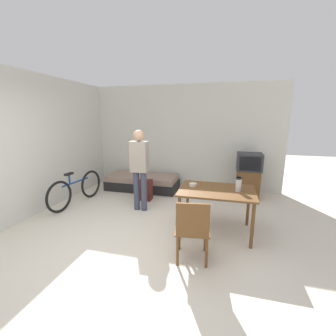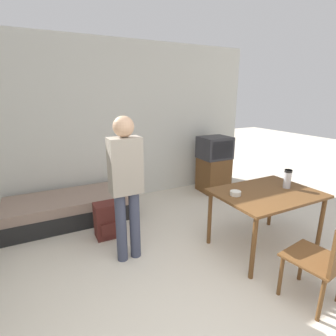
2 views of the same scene
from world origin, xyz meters
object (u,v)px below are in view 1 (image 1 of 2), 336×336
tv (248,175)px  daybed (143,182)px  wooden_chair (192,228)px  dining_table (217,195)px  person_standing (139,165)px  mate_bowl (193,185)px  bicycle (76,189)px  thermos_flask (239,184)px  backpack (145,190)px

tv → daybed: bearing=-179.4°
wooden_chair → dining_table: bearing=74.9°
person_standing → mate_bowl: bearing=-21.5°
bicycle → thermos_flask: size_ratio=6.94×
dining_table → mate_bowl: (-0.40, 0.09, 0.11)m
dining_table → bicycle: bicycle is taller
wooden_chair → bicycle: 3.11m
bicycle → person_standing: (1.47, 0.05, 0.62)m
wooden_chair → mate_bowl: wooden_chair is taller
bicycle → person_standing: size_ratio=0.98×
wooden_chair → bicycle: size_ratio=0.54×
dining_table → wooden_chair: 0.96m
wooden_chair → backpack: bearing=124.6°
mate_bowl → wooden_chair: bearing=-81.4°
thermos_flask → bicycle: bearing=171.6°
backpack → mate_bowl: bearing=-39.4°
daybed → backpack: bearing=-64.5°
mate_bowl → tv: bearing=59.8°
mate_bowl → thermos_flask: bearing=-7.3°
dining_table → bicycle: (-3.01, 0.49, -0.31)m
person_standing → backpack: bearing=100.8°
daybed → thermos_flask: bearing=-38.6°
dining_table → mate_bowl: bearing=167.2°
person_standing → dining_table: bearing=-19.3°
dining_table → backpack: dining_table is taller
bicycle → backpack: (1.36, 0.63, -0.10)m
dining_table → person_standing: size_ratio=0.73×
backpack → wooden_chair: bearing=-55.4°
tv → mate_bowl: 2.08m
bicycle → mate_bowl: 2.68m
dining_table → person_standing: bearing=160.7°
daybed → bicycle: bearing=-126.7°
thermos_flask → mate_bowl: 0.74m
wooden_chair → mate_bowl: 1.05m
tv → thermos_flask: size_ratio=4.64×
person_standing → mate_bowl: person_standing is taller
person_standing → thermos_flask: (1.86, -0.54, -0.09)m
wooden_chair → thermos_flask: (0.57, 0.91, 0.37)m
daybed → dining_table: (2.00, -1.85, 0.46)m
person_standing → mate_bowl: size_ratio=13.23×
person_standing → daybed: bearing=109.3°
backpack → person_standing: bearing=-79.2°
bicycle → thermos_flask: 3.41m
thermos_flask → wooden_chair: bearing=-122.0°
bicycle → backpack: size_ratio=3.37×
wooden_chair → thermos_flask: bearing=58.0°
tv → backpack: tv is taller
dining_table → backpack: size_ratio=2.51×
thermos_flask → mate_bowl: thermos_flask is taller
daybed → bicycle: bicycle is taller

